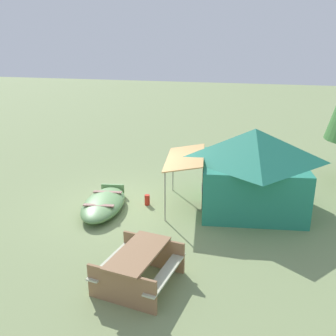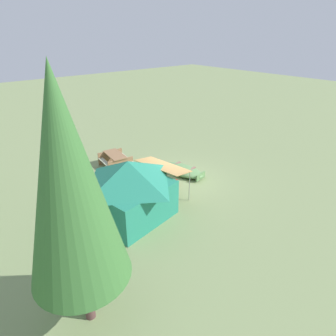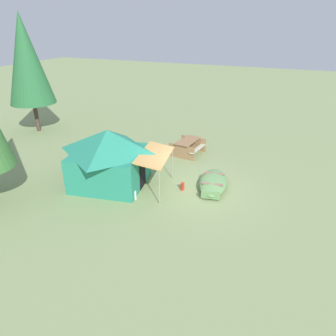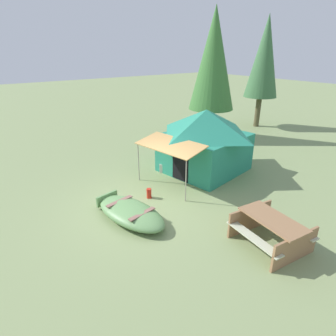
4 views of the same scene
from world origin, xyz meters
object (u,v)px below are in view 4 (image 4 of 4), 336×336
object	(u,v)px
picnic_table	(271,229)
pine_tree_far_center	(213,60)
canvas_cabin_tent	(205,140)
beached_rowboat	(130,212)
cooler_box	(165,166)
fuel_can	(149,193)
pine_tree_back_left	(264,57)

from	to	relation	value
picnic_table	pine_tree_far_center	distance (m)	10.25
pine_tree_far_center	canvas_cabin_tent	bearing A→B (deg)	-46.63
beached_rowboat	cooler_box	bearing A→B (deg)	128.33
fuel_can	beached_rowboat	bearing A→B (deg)	-56.24
picnic_table	pine_tree_far_center	size ratio (longest dim) A/B	0.27
picnic_table	pine_tree_back_left	xyz separation A→B (m)	(-7.82, 9.63, 3.69)
beached_rowboat	cooler_box	size ratio (longest dim) A/B	4.79
canvas_cabin_tent	picnic_table	xyz separation A→B (m)	(4.58, -1.96, -0.82)
canvas_cabin_tent	cooler_box	size ratio (longest dim) A/B	8.07
picnic_table	fuel_can	distance (m)	4.08
pine_tree_back_left	canvas_cabin_tent	bearing A→B (deg)	-67.03
picnic_table	pine_tree_back_left	world-z (taller)	pine_tree_back_left
picnic_table	cooler_box	size ratio (longest dim) A/B	3.19
beached_rowboat	picnic_table	distance (m)	3.90
cooler_box	pine_tree_far_center	bearing A→B (deg)	116.69
beached_rowboat	pine_tree_back_left	distance (m)	13.41
canvas_cabin_tent	cooler_box	bearing A→B (deg)	-122.40
canvas_cabin_tent	picnic_table	bearing A→B (deg)	-23.24
cooler_box	fuel_can	xyz separation A→B (m)	(1.54, -1.77, -0.02)
pine_tree_back_left	pine_tree_far_center	size ratio (longest dim) A/B	0.98
canvas_cabin_tent	pine_tree_back_left	xyz separation A→B (m)	(-3.25, 7.67, 2.87)
fuel_can	pine_tree_far_center	world-z (taller)	pine_tree_far_center
pine_tree_back_left	fuel_can	bearing A→B (deg)	-70.00
beached_rowboat	pine_tree_far_center	distance (m)	9.89
cooler_box	pine_tree_back_left	distance (m)	10.15
fuel_can	pine_tree_back_left	size ratio (longest dim) A/B	0.05
beached_rowboat	pine_tree_far_center	bearing A→B (deg)	121.42
fuel_can	pine_tree_back_left	bearing A→B (deg)	110.00
beached_rowboat	pine_tree_back_left	bearing A→B (deg)	111.45
fuel_can	picnic_table	bearing A→B (deg)	16.64
cooler_box	canvas_cabin_tent	bearing A→B (deg)	57.60
pine_tree_far_center	picnic_table	bearing A→B (deg)	-34.71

